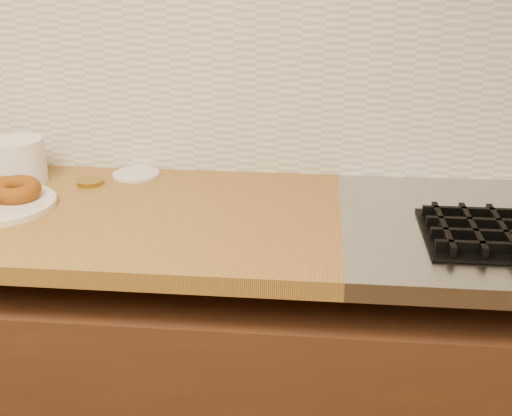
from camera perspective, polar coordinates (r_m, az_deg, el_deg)
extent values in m
cube|color=#482815|center=(1.77, -10.35, -15.57)|extent=(3.60, 0.60, 0.77)
cube|color=silver|center=(1.72, -9.56, 13.10)|extent=(3.60, 0.02, 0.60)
cube|color=black|center=(1.42, 19.77, -2.32)|extent=(0.26, 0.26, 0.01)
cube|color=black|center=(1.40, 16.28, -1.66)|extent=(0.01, 0.24, 0.02)
cube|color=black|center=(1.34, 20.70, -3.33)|extent=(0.24, 0.01, 0.02)
cube|color=black|center=(1.41, 18.67, -1.74)|extent=(0.01, 0.24, 0.02)
cube|color=black|center=(1.39, 20.12, -2.27)|extent=(0.24, 0.01, 0.02)
cube|color=black|center=(1.43, 21.01, -1.81)|extent=(0.01, 0.24, 0.02)
cube|color=black|center=(1.45, 19.59, -1.29)|extent=(0.24, 0.01, 0.02)
cube|color=black|center=(1.50, 19.09, -0.39)|extent=(0.24, 0.01, 0.02)
cylinder|color=silver|center=(1.61, -21.76, 0.31)|extent=(0.25, 0.25, 0.01)
torus|color=brown|center=(1.61, -20.56, 1.53)|extent=(0.16, 0.16, 0.05)
ellipsoid|color=brown|center=(1.65, -21.44, 1.94)|extent=(0.05, 0.06, 0.04)
cylinder|color=white|center=(1.75, -20.38, 3.96)|extent=(0.14, 0.14, 0.11)
cylinder|color=silver|center=(1.73, -10.61, 2.96)|extent=(0.12, 0.12, 0.01)
cylinder|color=olive|center=(1.69, -14.54, 2.25)|extent=(0.08, 0.08, 0.01)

